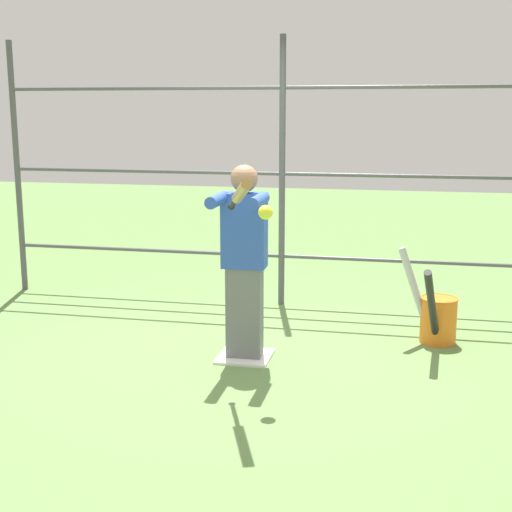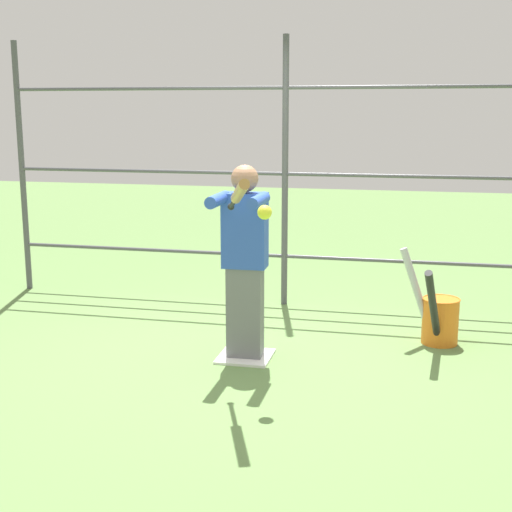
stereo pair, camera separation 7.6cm
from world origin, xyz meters
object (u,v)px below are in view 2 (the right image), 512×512
(bat_bucket, at_px, (438,318))
(batter, at_px, (245,256))
(softball_in_flight, at_px, (265,212))
(baseball_bat_swinging, at_px, (239,194))

(bat_bucket, bearing_deg, batter, 25.33)
(softball_in_flight, height_order, bat_bucket, softball_in_flight)
(baseball_bat_swinging, bearing_deg, bat_bucket, -130.63)
(baseball_bat_swinging, height_order, bat_bucket, baseball_bat_swinging)
(batter, relative_size, bat_bucket, 1.87)
(baseball_bat_swinging, distance_m, bat_bucket, 2.28)
(baseball_bat_swinging, height_order, softball_in_flight, baseball_bat_swinging)
(baseball_bat_swinging, xyz_separation_m, bat_bucket, (-1.28, -1.49, -1.14))
(batter, distance_m, softball_in_flight, 0.77)
(baseball_bat_swinging, bearing_deg, batter, -78.54)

